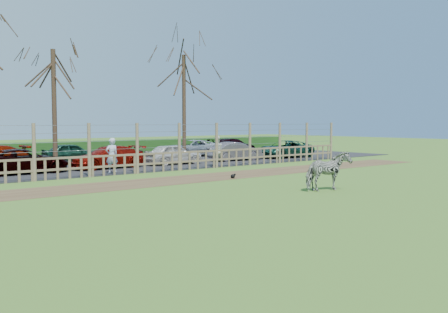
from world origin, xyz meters
TOP-DOWN VIEW (x-y plane):
  - ground at (0.00, 0.00)m, footprint 120.00×120.00m
  - dirt_strip at (0.00, 4.50)m, footprint 34.00×2.80m
  - asphalt at (0.00, 14.50)m, footprint 44.00×13.00m
  - hedge at (0.00, 21.50)m, footprint 46.00×2.00m
  - fence at (0.00, 8.00)m, footprint 30.16×0.16m
  - tree_mid at (-2.00, 13.50)m, footprint 4.80×4.80m
  - tree_right at (7.00, 14.00)m, footprint 4.80×4.80m
  - zebra at (2.37, -1.88)m, footprint 1.85×1.09m
  - visitor_a at (-1.05, 8.64)m, footprint 0.63×0.42m
  - visitor_b at (5.42, 8.53)m, footprint 0.98×0.86m
  - crow at (2.27, 3.41)m, footprint 0.26×0.20m
  - car_2 at (-4.41, 11.30)m, footprint 4.36×2.09m
  - car_3 at (0.01, 11.22)m, footprint 4.26×2.03m
  - car_4 at (4.14, 11.01)m, footprint 3.57×1.55m
  - car_5 at (8.90, 10.94)m, footprint 3.75×1.62m
  - car_6 at (13.28, 10.66)m, footprint 4.39×2.15m
  - car_10 at (-0.01, 16.05)m, footprint 3.60×1.63m
  - car_12 at (8.96, 15.86)m, footprint 4.33×2.02m
  - car_13 at (13.32, 16.34)m, footprint 4.16×1.74m

SIDE VIEW (x-z plane):
  - ground at x=0.00m, z-range 0.00..0.00m
  - dirt_strip at x=0.00m, z-range 0.00..0.01m
  - asphalt at x=0.00m, z-range 0.00..0.04m
  - crow at x=2.27m, z-range 0.00..0.21m
  - hedge at x=0.00m, z-range 0.00..1.10m
  - car_2 at x=-4.41m, z-range 0.04..1.24m
  - car_3 at x=0.01m, z-range 0.04..1.24m
  - car_4 at x=4.14m, z-range 0.04..1.24m
  - car_5 at x=8.90m, z-range 0.04..1.24m
  - car_6 at x=13.28m, z-range 0.04..1.24m
  - car_10 at x=-0.01m, z-range 0.04..1.24m
  - car_12 at x=8.96m, z-range 0.04..1.24m
  - car_13 at x=13.32m, z-range 0.04..1.24m
  - zebra at x=2.37m, z-range 0.00..1.47m
  - fence at x=0.00m, z-range -0.45..2.05m
  - visitor_a at x=-1.05m, z-range 0.04..1.76m
  - visitor_b at x=5.42m, z-range 0.04..1.76m
  - tree_mid at x=-2.00m, z-range 1.45..8.28m
  - tree_right at x=7.00m, z-range 1.57..8.92m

